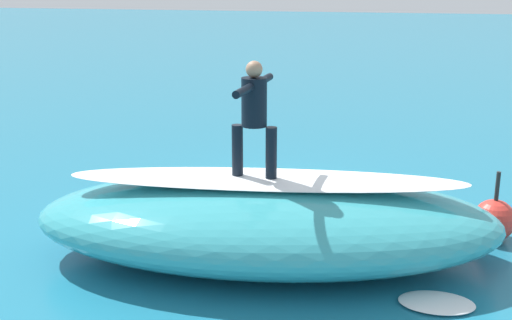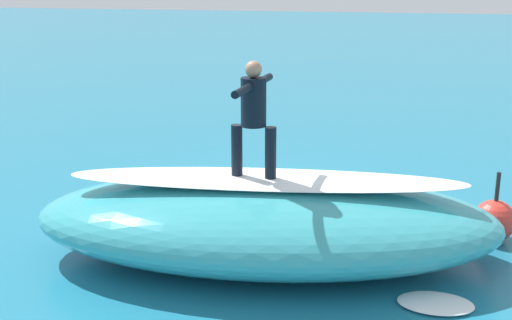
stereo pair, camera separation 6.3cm
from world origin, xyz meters
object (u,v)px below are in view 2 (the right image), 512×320
(surfboard_riding, at_px, (254,179))
(surfboard_paddling, at_px, (258,190))
(surfer_riding, at_px, (254,111))
(buoy_marker, at_px, (494,220))
(surfer_paddling, at_px, (264,181))

(surfboard_riding, distance_m, surfboard_paddling, 3.40)
(surfer_riding, relative_size, buoy_marker, 1.48)
(buoy_marker, bearing_deg, surfboard_riding, 23.10)
(surfboard_riding, height_order, surfboard_paddling, surfboard_riding)
(surfboard_paddling, bearing_deg, surfboard_riding, 74.86)
(surfboard_paddling, relative_size, buoy_marker, 1.89)
(surfer_riding, height_order, buoy_marker, surfer_riding)
(surfboard_paddling, xyz_separation_m, surfer_paddling, (-0.12, -0.06, 0.17))
(surfer_paddling, distance_m, buoy_marker, 4.43)
(surfer_paddling, xyz_separation_m, buoy_marker, (-4.12, 1.62, 0.14))
(surfboard_paddling, distance_m, surfer_paddling, 0.22)
(surfboard_riding, distance_m, buoy_marker, 4.05)
(surfboard_riding, height_order, surfer_paddling, surfboard_riding)
(surfboard_paddling, xyz_separation_m, buoy_marker, (-4.24, 1.56, 0.31))
(buoy_marker, bearing_deg, surfboard_paddling, -20.13)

